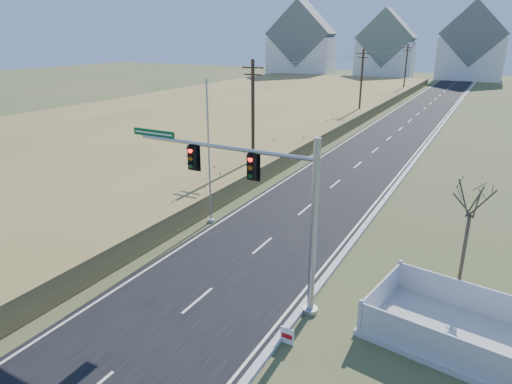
% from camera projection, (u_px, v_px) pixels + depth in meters
% --- Properties ---
extents(ground, '(260.00, 260.00, 0.00)m').
position_uv_depth(ground, '(223.00, 280.00, 21.00)').
color(ground, '#404E25').
rests_on(ground, ground).
extents(road, '(8.00, 180.00, 0.06)m').
position_uv_depth(road, '(415.00, 116.00, 62.70)').
color(road, black).
rests_on(road, ground).
extents(curb, '(0.30, 180.00, 0.18)m').
position_uv_depth(curb, '(447.00, 118.00, 60.84)').
color(curb, '#B2AFA8').
rests_on(curb, ground).
extents(reed_marsh, '(38.00, 110.00, 1.30)m').
position_uv_depth(reed_marsh, '(228.00, 109.00, 64.80)').
color(reed_marsh, '#9C8646').
rests_on(reed_marsh, ground).
extents(utility_pole_near, '(1.80, 0.26, 9.00)m').
position_uv_depth(utility_pole_near, '(253.00, 118.00, 34.86)').
color(utility_pole_near, '#422D1E').
rests_on(utility_pole_near, ground).
extents(utility_pole_mid, '(1.80, 0.26, 9.00)m').
position_uv_depth(utility_pole_mid, '(361.00, 83.00, 59.89)').
color(utility_pole_mid, '#422D1E').
rests_on(utility_pole_mid, ground).
extents(utility_pole_far, '(1.80, 0.26, 9.00)m').
position_uv_depth(utility_pole_far, '(406.00, 69.00, 84.92)').
color(utility_pole_far, '#422D1E').
rests_on(utility_pole_far, ground).
extents(condo_nw, '(17.69, 13.38, 19.05)m').
position_uv_depth(condo_nw, '(301.00, 47.00, 118.76)').
color(condo_nw, white).
rests_on(condo_nw, ground).
extents(condo_nnw, '(14.93, 11.17, 17.03)m').
position_uv_depth(condo_nnw, '(386.00, 50.00, 116.82)').
color(condo_nnw, white).
rests_on(condo_nnw, ground).
extents(condo_n, '(15.27, 10.20, 18.54)m').
position_uv_depth(condo_n, '(472.00, 48.00, 111.06)').
color(condo_n, white).
rests_on(condo_n, ground).
extents(traffic_signal_mast, '(9.11, 0.62, 7.25)m').
position_uv_depth(traffic_signal_mast, '(270.00, 202.00, 17.99)').
color(traffic_signal_mast, '#9EA0A5').
rests_on(traffic_signal_mast, ground).
extents(fence_enclosure, '(6.77, 5.17, 1.41)m').
position_uv_depth(fence_enclosure, '(455.00, 332.00, 16.88)').
color(fence_enclosure, '#B7B5AD').
rests_on(fence_enclosure, ground).
extents(open_sign, '(0.53, 0.08, 0.66)m').
position_uv_depth(open_sign, '(287.00, 336.00, 16.57)').
color(open_sign, white).
rests_on(open_sign, ground).
extents(flagpole, '(0.38, 0.38, 8.45)m').
position_uv_depth(flagpole, '(209.00, 168.00, 26.46)').
color(flagpole, '#B7B5AD').
rests_on(flagpole, ground).
extents(bare_tree, '(1.95, 1.95, 5.16)m').
position_uv_depth(bare_tree, '(473.00, 198.00, 19.31)').
color(bare_tree, '#4C3F33').
rests_on(bare_tree, ground).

